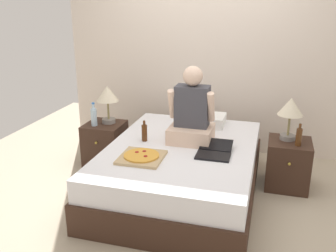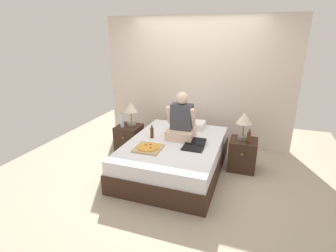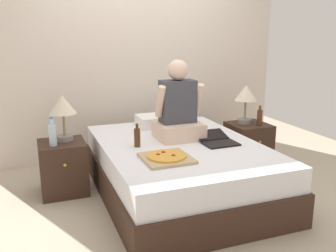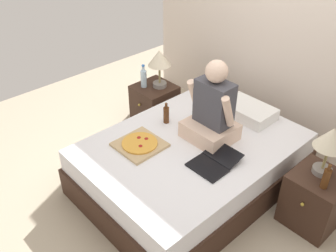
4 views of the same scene
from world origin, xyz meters
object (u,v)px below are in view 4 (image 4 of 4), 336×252
(nightstand_left, at_px, (155,105))
(lamp_on_right_nightstand, at_px, (331,141))
(laptop, at_px, (213,163))
(bed, at_px, (191,164))
(beer_bottle_on_bed, at_px, (166,115))
(pizza_box, at_px, (140,144))
(person_seated, at_px, (212,111))
(nightstand_right, at_px, (314,199))
(lamp_on_left_nightstand, at_px, (159,61))
(beer_bottle, at_px, (326,178))
(water_bottle, at_px, (144,78))

(nightstand_left, height_order, lamp_on_right_nightstand, lamp_on_right_nightstand)
(nightstand_left, xyz_separation_m, laptop, (1.40, -0.55, 0.28))
(lamp_on_right_nightstand, bearing_deg, bed, -154.40)
(beer_bottle_on_bed, bearing_deg, pizza_box, -74.24)
(person_seated, bearing_deg, lamp_on_right_nightstand, 17.62)
(nightstand_left, height_order, nightstand_right, same)
(lamp_on_left_nightstand, distance_m, beer_bottle, 2.16)
(nightstand_left, relative_size, lamp_on_left_nightstand, 1.15)
(lamp_on_left_nightstand, bearing_deg, bed, -25.82)
(beer_bottle, height_order, beer_bottle_on_bed, beer_bottle)
(beer_bottle, relative_size, laptop, 0.55)
(lamp_on_left_nightstand, xyz_separation_m, beer_bottle_on_bed, (0.61, -0.45, -0.23))
(person_seated, bearing_deg, nightstand_left, 166.99)
(laptop, bearing_deg, beer_bottle, 29.98)
(nightstand_left, relative_size, lamp_on_right_nightstand, 1.15)
(bed, distance_m, person_seated, 0.58)
(bed, height_order, lamp_on_left_nightstand, lamp_on_left_nightstand)
(bed, relative_size, water_bottle, 7.40)
(lamp_on_left_nightstand, xyz_separation_m, person_seated, (1.08, -0.31, -0.04))
(bed, height_order, beer_bottle_on_bed, beer_bottle_on_bed)
(bed, height_order, nightstand_right, same)
(lamp_on_right_nightstand, height_order, laptop, lamp_on_right_nightstand)
(nightstand_left, distance_m, pizza_box, 1.18)
(bed, bearing_deg, beer_bottle_on_bed, 174.12)
(water_bottle, xyz_separation_m, lamp_on_right_nightstand, (2.17, 0.14, 0.22))
(lamp_on_right_nightstand, xyz_separation_m, beer_bottle, (0.10, -0.15, -0.23))
(laptop, bearing_deg, bed, 162.69)
(lamp_on_left_nightstand, bearing_deg, beer_bottle_on_bed, -36.48)
(bed, relative_size, person_seated, 2.62)
(laptop, height_order, pizza_box, laptop)
(beer_bottle_on_bed, bearing_deg, nightstand_right, 15.27)
(nightstand_right, relative_size, pizza_box, 1.27)
(nightstand_left, distance_m, laptop, 1.53)
(person_seated, height_order, pizza_box, person_seated)
(lamp_on_left_nightstand, bearing_deg, beer_bottle, -4.00)
(person_seated, distance_m, beer_bottle_on_bed, 0.53)
(lamp_on_right_nightstand, bearing_deg, beer_bottle, -56.31)
(bed, bearing_deg, nightstand_right, 22.70)
(lamp_on_right_nightstand, distance_m, laptop, 0.96)
(lamp_on_left_nightstand, relative_size, lamp_on_right_nightstand, 1.00)
(person_seated, xyz_separation_m, laptop, (0.29, -0.29, -0.27))
(bed, bearing_deg, beer_bottle, 16.89)
(beer_bottle_on_bed, bearing_deg, bed, -5.88)
(bed, relative_size, laptop, 4.88)
(nightstand_left, distance_m, lamp_on_left_nightstand, 0.59)
(laptop, bearing_deg, lamp_on_left_nightstand, 156.24)
(water_bottle, distance_m, person_seated, 1.22)
(nightstand_left, distance_m, person_seated, 1.27)
(person_seated, bearing_deg, beer_bottle, 8.40)
(nightstand_left, distance_m, water_bottle, 0.39)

